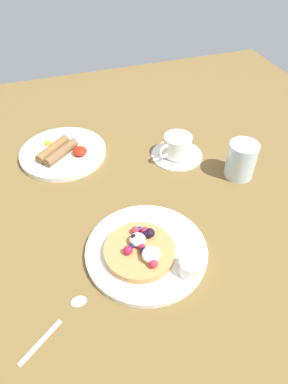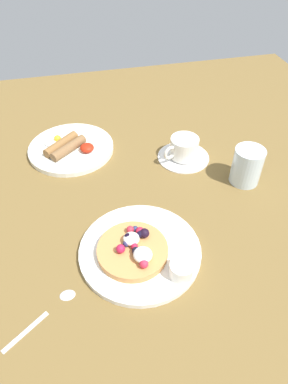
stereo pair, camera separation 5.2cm
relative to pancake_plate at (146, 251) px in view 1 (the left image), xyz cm
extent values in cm
cube|color=brown|center=(0.57, 13.54, -2.09)|extent=(151.78, 144.91, 3.00)
cylinder|color=white|center=(0.00, 0.00, 0.00)|extent=(24.30, 24.30, 1.18)
cylinder|color=#CE8A4B|center=(-1.62, -0.59, 1.35)|extent=(13.91, 13.91, 1.52)
sphere|color=black|center=(1.29, 1.71, 3.10)|extent=(1.97, 1.97, 1.97)
sphere|color=#CD2941|center=(-0.43, -5.23, 2.95)|extent=(1.68, 1.68, 1.68)
sphere|color=black|center=(-1.99, 1.28, 3.07)|extent=(1.93, 1.93, 1.93)
sphere|color=red|center=(-1.26, -0.80, 2.79)|extent=(1.36, 1.36, 1.36)
sphere|color=#C11C42|center=(-3.98, -0.91, 2.99)|extent=(1.76, 1.76, 1.76)
sphere|color=red|center=(-1.24, 3.44, 2.88)|extent=(1.54, 1.54, 1.54)
sphere|color=navy|center=(-0.18, 3.52, 2.73)|extent=(1.23, 1.23, 1.23)
sphere|color=black|center=(-1.20, -1.98, 2.91)|extent=(1.59, 1.59, 1.59)
sphere|color=red|center=(0.08, 2.53, 2.97)|extent=(1.71, 1.71, 1.71)
sphere|color=navy|center=(-2.66, 0.24, 2.78)|extent=(1.33, 1.33, 1.33)
sphere|color=black|center=(0.25, 1.86, 2.93)|extent=(1.63, 1.63, 1.63)
sphere|color=black|center=(-2.19, 0.55, 2.83)|extent=(1.43, 1.43, 1.43)
ellipsoid|color=white|center=(-0.20, -3.35, 3.20)|extent=(3.63, 3.63, 2.18)
ellipsoid|color=white|center=(-1.51, 0.95, 3.08)|extent=(3.22, 3.22, 1.93)
cylinder|color=white|center=(6.08, -7.52, 2.15)|extent=(4.45, 4.45, 3.12)
cylinder|color=#531C0F|center=(6.08, -7.52, 2.77)|extent=(3.65, 3.65, 0.37)
cylinder|color=white|center=(-10.75, 37.65, 0.08)|extent=(22.81, 22.81, 1.35)
cylinder|color=brown|center=(-11.36, 35.28, 1.99)|extent=(9.87, 8.76, 2.47)
cylinder|color=brown|center=(-13.19, 37.44, 1.99)|extent=(9.65, 9.04, 2.47)
ellipsoid|color=white|center=(-14.01, 40.84, 1.06)|extent=(7.69, 6.54, 0.60)
sphere|color=yellow|center=(-14.01, 40.84, 1.56)|extent=(2.00, 2.00, 2.00)
ellipsoid|color=#B4230F|center=(-6.62, 34.60, 1.77)|extent=(3.68, 3.68, 2.02)
cylinder|color=white|center=(17.93, 27.62, -0.23)|extent=(13.57, 13.57, 0.73)
cylinder|color=white|center=(17.93, 27.62, 2.82)|extent=(7.32, 7.32, 5.35)
torus|color=white|center=(13.60, 25.90, 3.08)|extent=(3.82, 2.15, 3.80)
cylinder|color=#936F52|center=(17.93, 27.62, 4.53)|extent=(6.22, 6.22, 0.43)
cube|color=silver|center=(-22.10, -11.56, -0.44)|extent=(7.71, 5.92, 0.30)
ellipsoid|color=silver|center=(-14.86, -6.28, -0.29)|extent=(2.86, 2.20, 0.60)
cylinder|color=silver|center=(29.59, 15.61, 3.99)|extent=(7.13, 7.13, 9.17)
camera|label=1|loc=(-13.67, -39.54, 55.80)|focal=32.26mm
camera|label=2|loc=(-8.70, -40.94, 55.80)|focal=32.26mm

